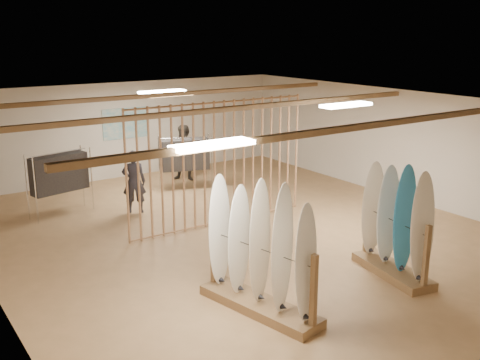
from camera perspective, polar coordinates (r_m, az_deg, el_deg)
floor at (r=12.16m, az=0.00°, el=-5.47°), size 12.00×12.00×0.00m
ceiling at (r=11.49m, az=0.00°, el=7.73°), size 12.00×12.00×0.00m
wall_back at (r=16.94m, az=-11.56°, el=5.00°), size 12.00×0.00×12.00m
wall_right at (r=15.07m, az=15.93°, el=3.51°), size 0.00×12.00×12.00m
ceiling_slats at (r=11.50m, az=0.00°, el=7.34°), size 9.50×6.12×0.10m
light_panels at (r=11.50m, az=0.00°, el=7.43°), size 1.20×0.35×0.06m
bamboo_partition at (r=12.40m, az=-2.09°, el=1.68°), size 4.45×0.05×2.78m
poster at (r=16.89m, az=-11.57°, el=5.66°), size 1.40×0.03×0.90m
rack_left at (r=8.73m, az=2.01°, el=-9.00°), size 0.98×2.24×2.07m
rack_right at (r=10.33m, az=15.43°, el=-5.82°), size 0.86×1.80×2.01m
clothing_rack_a at (r=13.79m, az=-17.89°, el=0.65°), size 1.42×0.64×1.55m
clothing_rack_b at (r=15.37m, az=-5.58°, el=2.58°), size 1.33×0.72×1.49m
shopper_a at (r=13.54m, az=-10.74°, el=0.24°), size 0.76×0.67×1.73m
shopper_b at (r=16.27m, az=-5.59°, el=3.12°), size 1.12×1.12×1.85m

